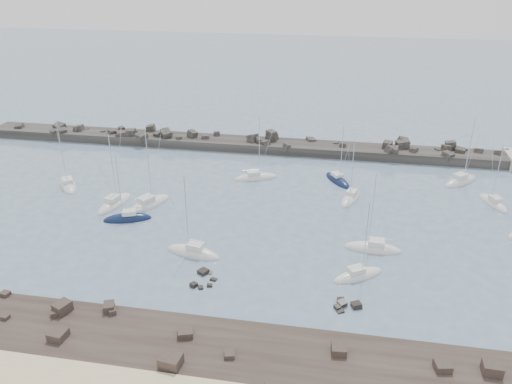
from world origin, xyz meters
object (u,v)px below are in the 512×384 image
sailboat_2 (128,219)px  sailboat_6 (351,198)px  sailboat_10 (493,203)px  sailboat_9 (373,249)px  sailboat_13 (149,205)px  sailboat_5 (193,253)px  sailboat_1 (68,185)px  sailboat_8 (338,181)px  sailboat_7 (358,276)px  sailboat_12 (461,182)px  sailboat_4 (256,178)px  sailboat_3 (115,204)px

sailboat_2 → sailboat_6: (33.93, 13.13, -0.01)m
sailboat_6 → sailboat_10: bearing=5.5°
sailboat_9 → sailboat_13: 36.24m
sailboat_2 → sailboat_5: size_ratio=0.94×
sailboat_1 → sailboat_8: bearing=12.3°
sailboat_7 → sailboat_8: (-3.36, 29.22, -0.00)m
sailboat_7 → sailboat_8: size_ratio=0.97×
sailboat_2 → sailboat_12: 58.25m
sailboat_8 → sailboat_10: sailboat_8 is taller
sailboat_4 → sailboat_8: bearing=5.2°
sailboat_4 → sailboat_10: (40.15, -3.43, 0.01)m
sailboat_6 → sailboat_8: 7.37m
sailboat_5 → sailboat_10: 49.80m
sailboat_1 → sailboat_8: 48.05m
sailboat_3 → sailboat_10: bearing=10.2°
sailboat_6 → sailboat_8: size_ratio=1.00×
sailboat_13 → sailboat_1: bearing=164.1°
sailboat_4 → sailboat_12: bearing=7.1°
sailboat_9 → sailboat_12: (16.33, 25.59, 0.02)m
sailboat_1 → sailboat_2: (15.35, -9.87, 0.01)m
sailboat_10 → sailboat_12: 8.78m
sailboat_6 → sailboat_9: 15.69m
sailboat_3 → sailboat_12: 60.50m
sailboat_10 → sailboat_6: bearing=-174.5°
sailboat_6 → sailboat_7: size_ratio=1.03×
sailboat_9 → sailboat_4: bearing=133.9°
sailboat_3 → sailboat_8: 39.00m
sailboat_10 → sailboat_12: size_ratio=0.85×
sailboat_4 → sailboat_13: size_ratio=0.91×
sailboat_6 → sailboat_7: bearing=-87.3°
sailboat_2 → sailboat_4: size_ratio=0.95×
sailboat_2 → sailboat_1: bearing=147.2°
sailboat_4 → sailboat_13: 20.51m
sailboat_1 → sailboat_12: (68.71, 13.47, 0.02)m
sailboat_10 → sailboat_5: bearing=-152.5°
sailboat_4 → sailboat_13: (-15.28, -13.69, 0.02)m
sailboat_6 → sailboat_13: sailboat_13 is taller
sailboat_3 → sailboat_13: size_ratio=0.95×
sailboat_5 → sailboat_7: 22.24m
sailboat_4 → sailboat_7: size_ratio=1.11×
sailboat_3 → sailboat_12: (57.45, 18.94, 0.01)m
sailboat_2 → sailboat_6: size_ratio=1.02×
sailboat_1 → sailboat_5: size_ratio=1.01×
sailboat_7 → sailboat_13: 36.30m
sailboat_8 → sailboat_10: bearing=-10.7°
sailboat_2 → sailboat_12: (53.36, 23.34, 0.01)m
sailboat_1 → sailboat_13: (16.88, -4.80, 0.01)m
sailboat_1 → sailboat_7: 53.76m
sailboat_1 → sailboat_12: size_ratio=0.99×
sailboat_7 → sailboat_5: bearing=176.2°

